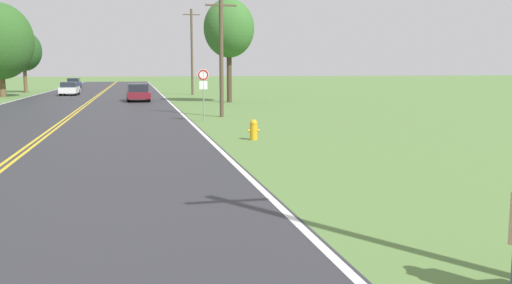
{
  "coord_description": "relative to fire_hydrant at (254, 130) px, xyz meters",
  "views": [
    {
      "loc": [
        3.82,
        -1.99,
        2.83
      ],
      "look_at": [
        6.36,
        9.4,
        1.25
      ],
      "focal_mm": 38.0,
      "sensor_mm": 36.0,
      "label": 1
    }
  ],
  "objects": [
    {
      "name": "fire_hydrant",
      "position": [
        0.0,
        0.0,
        0.0
      ],
      "size": [
        0.46,
        0.3,
        0.82
      ],
      "color": "gold",
      "rests_on": "ground"
    },
    {
      "name": "traffic_sign",
      "position": [
        -1.01,
        7.98,
        1.71
      ],
      "size": [
        0.6,
        0.1,
        2.81
      ],
      "color": "gray",
      "rests_on": "ground"
    },
    {
      "name": "utility_pole_midground",
      "position": [
        0.39,
        10.59,
        3.25
      ],
      "size": [
        1.8,
        0.24,
        7.05
      ],
      "color": "brown",
      "rests_on": "ground"
    },
    {
      "name": "utility_pole_far",
      "position": [
        1.5,
        37.89,
        4.3
      ],
      "size": [
        1.8,
        0.24,
        9.12
      ],
      "color": "brown",
      "rests_on": "ground"
    },
    {
      "name": "tree_behind_sign",
      "position": [
        -17.25,
        47.94,
        4.47
      ],
      "size": [
        4.09,
        4.09,
        7.26
      ],
      "color": "brown",
      "rests_on": "ground"
    },
    {
      "name": "tree_mid_treeline",
      "position": [
        3.22,
        24.35,
        5.72
      ],
      "size": [
        4.22,
        4.22,
        8.6
      ],
      "color": "#473828",
      "rests_on": "ground"
    },
    {
      "name": "car_maroon_sedan_approaching",
      "position": [
        -4.34,
        27.48,
        0.35
      ],
      "size": [
        2.08,
        4.52,
        1.51
      ],
      "rotation": [
        0.0,
        0.0,
        -1.53
      ],
      "color": "black",
      "rests_on": "ground"
    },
    {
      "name": "car_white_sedan_mid_near",
      "position": [
        -11.4,
        39.96,
        0.31
      ],
      "size": [
        1.83,
        4.09,
        1.42
      ],
      "rotation": [
        0.0,
        0.0,
        1.55
      ],
      "color": "black",
      "rests_on": "ground"
    },
    {
      "name": "car_dark_blue_sedan_mid_far",
      "position": [
        -13.18,
        61.49,
        0.34
      ],
      "size": [
        1.75,
        4.35,
        1.47
      ],
      "rotation": [
        0.0,
        0.0,
        1.57
      ],
      "color": "black",
      "rests_on": "ground"
    }
  ]
}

